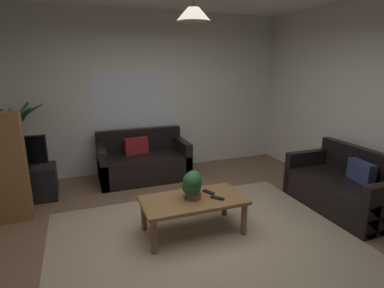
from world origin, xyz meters
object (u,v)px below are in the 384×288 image
object	(u,v)px
couch_under_window	(143,163)
potted_palm_corner	(21,147)
couch_right_side	(344,189)
potted_plant_on_table	(192,184)
book_on_table_0	(189,197)
remote_on_table_0	(208,192)
remote_on_table_1	(217,198)
pendant_lamp	(193,11)
tv	(18,153)
coffee_table	(193,204)
tv_stand	(23,185)

from	to	relation	value
couch_under_window	potted_palm_corner	distance (m)	1.92
couch_right_side	potted_plant_on_table	distance (m)	2.22
couch_under_window	book_on_table_0	world-z (taller)	couch_under_window
couch_right_side	remote_on_table_0	bearing A→B (deg)	-96.38
remote_on_table_0	couch_under_window	bearing A→B (deg)	-100.93
remote_on_table_1	pendant_lamp	xyz separation A→B (m)	(-0.26, 0.10, 2.02)
remote_on_table_0	potted_palm_corner	distance (m)	3.08
pendant_lamp	couch_right_side	bearing A→B (deg)	-3.37
couch_under_window	couch_right_side	world-z (taller)	same
tv	pendant_lamp	bearing A→B (deg)	-39.60
tv	potted_palm_corner	world-z (taller)	potted_palm_corner
remote_on_table_0	potted_plant_on_table	bearing A→B (deg)	-3.09
book_on_table_0	tv	xyz separation A→B (m)	(-1.97, 1.62, 0.29)
couch_right_side	coffee_table	distance (m)	2.18
couch_under_window	remote_on_table_1	world-z (taller)	couch_under_window
tv	potted_plant_on_table	bearing A→B (deg)	-39.74
potted_plant_on_table	pendant_lamp	bearing A→B (deg)	-3.01
couch_right_side	tv_stand	world-z (taller)	couch_right_side
couch_under_window	pendant_lamp	size ratio (longest dim) A/B	3.31
book_on_table_0	tv_stand	xyz separation A→B (m)	(-1.97, 1.64, -0.20)
couch_right_side	potted_palm_corner	world-z (taller)	potted_palm_corner
coffee_table	remote_on_table_1	world-z (taller)	remote_on_table_1
coffee_table	remote_on_table_1	xyz separation A→B (m)	(0.26, -0.10, 0.08)
potted_palm_corner	book_on_table_0	bearing A→B (deg)	-46.62
coffee_table	potted_palm_corner	size ratio (longest dim) A/B	0.81
remote_on_table_1	tv	bearing A→B (deg)	103.60
potted_plant_on_table	tv	distance (m)	2.59
tv_stand	coffee_table	bearing A→B (deg)	-39.96
couch_right_side	coffee_table	world-z (taller)	couch_right_side
coffee_table	potted_palm_corner	bearing A→B (deg)	133.41
remote_on_table_0	potted_palm_corner	size ratio (longest dim) A/B	0.11
couch_under_window	coffee_table	xyz separation A→B (m)	(0.18, -1.97, 0.09)
remote_on_table_1	tv	size ratio (longest dim) A/B	0.21
remote_on_table_0	tv_stand	size ratio (longest dim) A/B	0.18
tv_stand	couch_under_window	bearing A→B (deg)	8.93
couch_under_window	tv	bearing A→B (deg)	-170.41
coffee_table	tv	distance (m)	2.63
potted_palm_corner	pendant_lamp	xyz separation A→B (m)	(2.04, -2.16, 1.77)
couch_under_window	remote_on_table_1	size ratio (longest dim) A/B	9.37
couch_under_window	tv	size ratio (longest dim) A/B	2.01
coffee_table	remote_on_table_0	world-z (taller)	remote_on_table_0
potted_plant_on_table	tv_stand	bearing A→B (deg)	139.90
couch_right_side	potted_plant_on_table	size ratio (longest dim) A/B	4.33
tv	couch_right_side	bearing A→B (deg)	-23.12
tv	pendant_lamp	xyz separation A→B (m)	(2.00, -1.66, 1.73)
potted_plant_on_table	remote_on_table_1	bearing A→B (deg)	-20.06
potted_palm_corner	potted_plant_on_table	bearing A→B (deg)	-46.73
remote_on_table_0	potted_plant_on_table	world-z (taller)	potted_plant_on_table
book_on_table_0	couch_under_window	bearing A→B (deg)	94.22
coffee_table	book_on_table_0	bearing A→B (deg)	135.55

